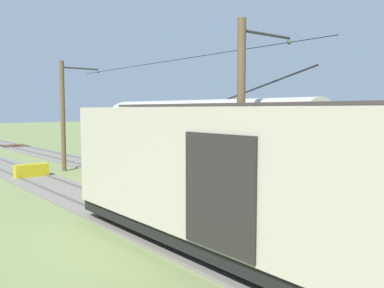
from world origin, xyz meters
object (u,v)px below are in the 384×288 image
(vintage_streetcar, at_px, (197,144))
(catenary_pole_mid_near, at_px, (242,118))
(boxcar_adjacent, at_px, (264,181))
(track_end_bumper, at_px, (31,171))
(catenary_pole_foreground, at_px, (64,114))

(vintage_streetcar, relative_size, catenary_pole_mid_near, 2.35)
(boxcar_adjacent, distance_m, track_end_bumper, 17.28)
(boxcar_adjacent, bearing_deg, vintage_streetcar, -120.14)
(boxcar_adjacent, height_order, catenary_pole_mid_near, catenary_pole_mid_near)
(vintage_streetcar, height_order, track_end_bumper, vintage_streetcar)
(vintage_streetcar, bearing_deg, track_end_bumper, -60.14)
(catenary_pole_mid_near, bearing_deg, boxcar_adjacent, 51.67)
(catenary_pole_mid_near, bearing_deg, catenary_pole_foreground, -90.00)
(boxcar_adjacent, height_order, catenary_pole_foreground, catenary_pole_foreground)
(catenary_pole_foreground, height_order, catenary_pole_mid_near, same)
(track_end_bumper, bearing_deg, boxcar_adjacent, 89.99)
(track_end_bumper, bearing_deg, vintage_streetcar, 119.86)
(boxcar_adjacent, distance_m, catenary_pole_mid_near, 4.41)
(track_end_bumper, bearing_deg, catenary_pole_foreground, -148.89)
(boxcar_adjacent, relative_size, catenary_pole_mid_near, 2.08)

